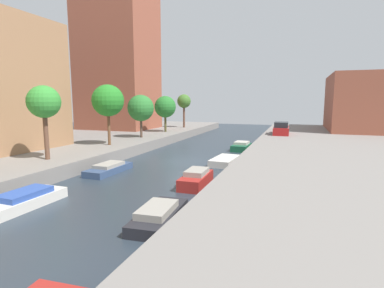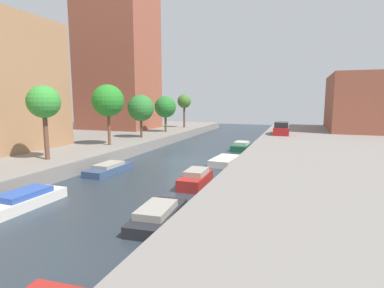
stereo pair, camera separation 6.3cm
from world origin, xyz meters
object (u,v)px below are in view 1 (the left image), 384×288
at_px(street_tree_1, 44,103).
at_px(moored_boat_left_2, 109,169).
at_px(low_block_right, 368,103).
at_px(parked_car, 281,129).
at_px(moored_boat_right_2, 196,179).
at_px(street_tree_4, 165,107).
at_px(apartment_tower_far, 118,54).
at_px(street_tree_2, 108,101).
at_px(moored_boat_right_1, 159,215).
at_px(moored_boat_right_3, 225,161).
at_px(moored_boat_left_1, 23,201).
at_px(moored_boat_right_4, 241,147).
at_px(street_tree_5, 184,102).
at_px(street_tree_3, 141,108).

xyz_separation_m(street_tree_1, moored_boat_left_2, (3.93, 1.56, -4.66)).
distance_m(low_block_right, parked_car, 14.33).
distance_m(moored_boat_left_2, moored_boat_right_2, 7.02).
bearing_deg(street_tree_4, apartment_tower_far, 163.55).
xyz_separation_m(street_tree_2, moored_boat_right_2, (10.86, -6.96, -4.65)).
xyz_separation_m(parked_car, moored_boat_right_1, (-3.48, -27.41, -1.33)).
distance_m(apartment_tower_far, moored_boat_right_3, 27.51).
bearing_deg(street_tree_1, parked_car, 56.57).
height_order(apartment_tower_far, street_tree_1, apartment_tower_far).
distance_m(moored_boat_left_1, moored_boat_right_1, 6.94).
bearing_deg(moored_boat_left_1, apartment_tower_far, 114.18).
bearing_deg(parked_car, low_block_right, 39.24).
height_order(low_block_right, moored_boat_left_1, low_block_right).
bearing_deg(moored_boat_right_2, low_block_right, 64.47).
distance_m(moored_boat_left_2, moored_boat_right_1, 9.93).
bearing_deg(moored_boat_right_4, moored_boat_right_1, -89.92).
distance_m(parked_car, moored_boat_left_2, 23.21).
relative_size(street_tree_5, moored_boat_right_3, 1.36).
height_order(street_tree_4, moored_boat_right_4, street_tree_4).
xyz_separation_m(apartment_tower_far, street_tree_1, (8.57, -22.59, -6.83)).
distance_m(street_tree_3, parked_car, 17.16).
bearing_deg(moored_boat_right_3, parked_car, 76.72).
height_order(street_tree_2, moored_boat_right_2, street_tree_2).
distance_m(moored_boat_left_2, moored_boat_right_3, 9.07).
distance_m(moored_boat_left_1, moored_boat_right_3, 14.72).
height_order(street_tree_4, parked_car, street_tree_4).
height_order(apartment_tower_far, street_tree_4, apartment_tower_far).
bearing_deg(street_tree_1, moored_boat_right_1, -25.40).
height_order(apartment_tower_far, street_tree_5, apartment_tower_far).
bearing_deg(low_block_right, apartment_tower_far, -166.16).
bearing_deg(moored_boat_right_1, moored_boat_right_4, 90.08).
xyz_separation_m(apartment_tower_far, moored_boat_right_4, (19.66, -8.14, -11.40)).
bearing_deg(street_tree_1, moored_boat_left_1, -54.32).
bearing_deg(street_tree_3, parked_car, 30.51).
relative_size(street_tree_2, moored_boat_right_3, 1.50).
bearing_deg(low_block_right, street_tree_3, -145.55).
distance_m(moored_boat_right_1, moored_boat_right_2, 5.76).
bearing_deg(street_tree_2, moored_boat_right_2, -32.63).
xyz_separation_m(low_block_right, street_tree_3, (-25.43, -17.45, -0.55)).
height_order(moored_boat_left_1, moored_boat_right_3, moored_boat_left_1).
bearing_deg(moored_boat_right_3, street_tree_2, 178.60).
distance_m(street_tree_2, street_tree_3, 6.15).
relative_size(apartment_tower_far, street_tree_3, 4.55).
bearing_deg(street_tree_2, street_tree_3, 90.00).
relative_size(street_tree_4, moored_boat_right_3, 1.27).
distance_m(moored_boat_left_1, moored_boat_right_2, 9.18).
distance_m(street_tree_5, moored_boat_right_4, 17.33).
bearing_deg(street_tree_3, street_tree_2, -90.00).
relative_size(apartment_tower_far, moored_boat_right_3, 5.82).
height_order(street_tree_3, moored_boat_left_2, street_tree_3).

